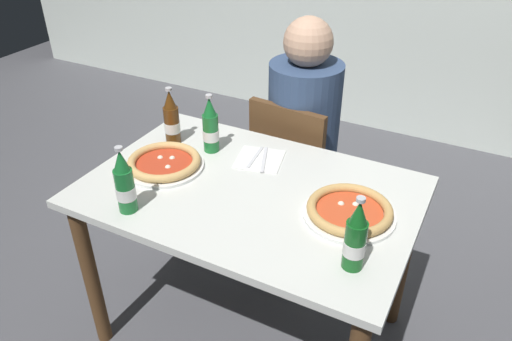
{
  "coord_description": "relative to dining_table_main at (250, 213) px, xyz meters",
  "views": [
    {
      "loc": [
        0.71,
        -1.3,
        1.77
      ],
      "look_at": [
        0.0,
        0.05,
        0.8
      ],
      "focal_mm": 34.52,
      "sensor_mm": 36.0,
      "label": 1
    }
  ],
  "objects": [
    {
      "name": "ground_plane",
      "position": [
        0.0,
        0.0,
        -0.64
      ],
      "size": [
        8.0,
        8.0,
        0.0
      ],
      "primitive_type": "plane",
      "color": "#4C4C51"
    },
    {
      "name": "dining_table_main",
      "position": [
        0.0,
        0.0,
        0.0
      ],
      "size": [
        1.2,
        0.8,
        0.75
      ],
      "color": "silver",
      "rests_on": "ground_plane"
    },
    {
      "name": "chair_behind_table",
      "position": [
        -0.07,
        0.61,
        -0.15
      ],
      "size": [
        0.44,
        0.44,
        0.85
      ],
      "rotation": [
        0.0,
        0.0,
        3.04
      ],
      "color": "brown",
      "rests_on": "ground_plane"
    },
    {
      "name": "diner_seated",
      "position": [
        -0.06,
        0.66,
        -0.05
      ],
      "size": [
        0.34,
        0.34,
        1.21
      ],
      "color": "#2D3342",
      "rests_on": "ground_plane"
    },
    {
      "name": "pizza_margherita_near",
      "position": [
        -0.36,
        -0.02,
        0.14
      ],
      "size": [
        0.31,
        0.31,
        0.04
      ],
      "color": "white",
      "rests_on": "dining_table_main"
    },
    {
      "name": "pizza_marinara_far",
      "position": [
        0.37,
        0.01,
        0.14
      ],
      "size": [
        0.31,
        0.31,
        0.04
      ],
      "color": "white",
      "rests_on": "dining_table_main"
    },
    {
      "name": "beer_bottle_left",
      "position": [
        -0.31,
        -0.3,
        0.22
      ],
      "size": [
        0.07,
        0.07,
        0.25
      ],
      "color": "#196B2D",
      "rests_on": "dining_table_main"
    },
    {
      "name": "beer_bottle_center",
      "position": [
        0.46,
        -0.22,
        0.22
      ],
      "size": [
        0.07,
        0.07,
        0.25
      ],
      "color": "#14591E",
      "rests_on": "dining_table_main"
    },
    {
      "name": "beer_bottle_right",
      "position": [
        -0.27,
        0.18,
        0.22
      ],
      "size": [
        0.07,
        0.07,
        0.25
      ],
      "color": "#196B2D",
      "rests_on": "dining_table_main"
    },
    {
      "name": "beer_bottle_extra",
      "position": [
        -0.45,
        0.16,
        0.22
      ],
      "size": [
        0.07,
        0.07,
        0.25
      ],
      "color": "#512D0F",
      "rests_on": "dining_table_main"
    },
    {
      "name": "napkin_with_cutlery",
      "position": [
        -0.06,
        0.2,
        0.12
      ],
      "size": [
        0.22,
        0.22,
        0.01
      ],
      "color": "white",
      "rests_on": "dining_table_main"
    }
  ]
}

